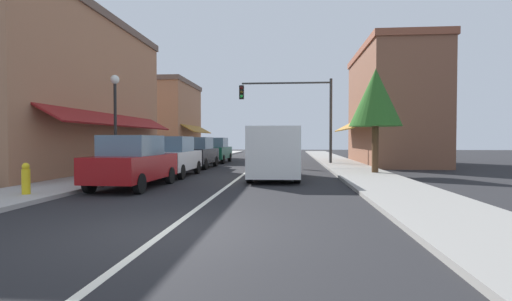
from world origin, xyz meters
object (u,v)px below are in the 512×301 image
(van_in_lane, at_px, (274,151))
(fire_hydrant, at_px, (26,179))
(parked_car_nearest_left, at_px, (133,162))
(tree_right_near, at_px, (376,98))
(parked_car_second_left, at_px, (172,157))
(parked_car_third_left, at_px, (197,153))
(street_lamp_left_near, at_px, (115,108))
(traffic_signal_mast_arm, at_px, (298,105))
(parked_car_far_left, at_px, (215,150))

(van_in_lane, distance_m, fire_hydrant, 8.96)
(parked_car_nearest_left, distance_m, tree_right_near, 11.14)
(parked_car_nearest_left, xyz_separation_m, parked_car_second_left, (0.02, 4.27, 0.00))
(tree_right_near, bearing_deg, van_in_lane, -154.04)
(parked_car_third_left, distance_m, street_lamp_left_near, 7.16)
(fire_hydrant, bearing_deg, parked_car_second_left, 73.23)
(street_lamp_left_near, bearing_deg, traffic_signal_mast_arm, 53.72)
(parked_car_second_left, xyz_separation_m, parked_car_third_left, (-0.13, 5.09, 0.00))
(parked_car_far_left, xyz_separation_m, tree_right_near, (9.21, -8.93, 2.66))
(tree_right_near, bearing_deg, parked_car_far_left, 135.91)
(parked_car_second_left, bearing_deg, parked_car_far_left, 90.72)
(street_lamp_left_near, relative_size, fire_hydrant, 4.89)
(parked_car_far_left, relative_size, tree_right_near, 0.84)
(parked_car_second_left, height_order, fire_hydrant, parked_car_second_left)
(parked_car_far_left, distance_m, traffic_signal_mast_arm, 6.72)
(parked_car_second_left, relative_size, traffic_signal_mast_arm, 0.68)
(parked_car_far_left, height_order, traffic_signal_mast_arm, traffic_signal_mast_arm)
(parked_car_far_left, distance_m, tree_right_near, 13.10)
(traffic_signal_mast_arm, distance_m, tree_right_near, 8.07)
(traffic_signal_mast_arm, bearing_deg, street_lamp_left_near, -126.28)
(parked_car_second_left, distance_m, fire_hydrant, 7.08)
(parked_car_third_left, distance_m, fire_hydrant, 12.02)
(tree_right_near, bearing_deg, parked_car_second_left, -170.73)
(parked_car_third_left, distance_m, van_in_lane, 7.48)
(parked_car_second_left, xyz_separation_m, van_in_lane, (4.56, -0.74, 0.27))
(parked_car_third_left, height_order, parked_car_far_left, same)
(parked_car_nearest_left, height_order, tree_right_near, tree_right_near)
(parked_car_nearest_left, bearing_deg, parked_car_far_left, 91.87)
(parked_car_second_left, distance_m, van_in_lane, 4.62)
(van_in_lane, height_order, traffic_signal_mast_arm, traffic_signal_mast_arm)
(van_in_lane, xyz_separation_m, tree_right_near, (4.57, 2.23, 2.39))
(parked_car_third_left, height_order, traffic_signal_mast_arm, traffic_signal_mast_arm)
(parked_car_far_left, bearing_deg, fire_hydrant, -95.70)
(parked_car_third_left, height_order, street_lamp_left_near, street_lamp_left_near)
(parked_car_second_left, bearing_deg, street_lamp_left_near, -140.47)
(parked_car_third_left, bearing_deg, tree_right_near, -20.04)
(van_in_lane, bearing_deg, parked_car_third_left, 127.23)
(traffic_signal_mast_arm, xyz_separation_m, street_lamp_left_near, (-7.59, -10.33, -0.98))
(parked_car_second_left, xyz_separation_m, traffic_signal_mast_arm, (5.70, 8.79, 3.01))
(street_lamp_left_near, xyz_separation_m, tree_right_near, (11.02, 3.04, 0.62))
(parked_car_third_left, relative_size, van_in_lane, 0.79)
(parked_car_nearest_left, relative_size, parked_car_far_left, 1.01)
(parked_car_far_left, relative_size, street_lamp_left_near, 0.97)
(parked_car_nearest_left, bearing_deg, traffic_signal_mast_arm, 67.98)
(parked_car_third_left, distance_m, tree_right_near, 10.28)
(parked_car_second_left, bearing_deg, traffic_signal_mast_arm, 57.30)
(street_lamp_left_near, relative_size, tree_right_near, 0.87)
(van_in_lane, relative_size, street_lamp_left_near, 1.23)
(tree_right_near, height_order, fire_hydrant, tree_right_near)
(parked_car_third_left, xyz_separation_m, van_in_lane, (4.68, -5.82, 0.27))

